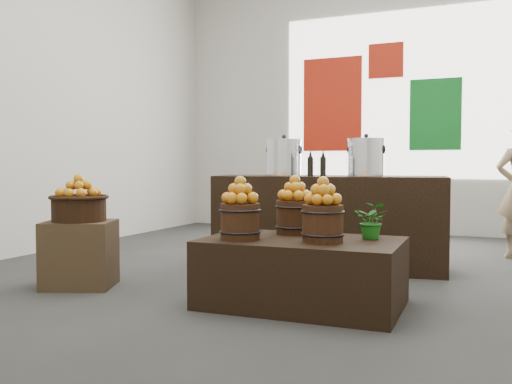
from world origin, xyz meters
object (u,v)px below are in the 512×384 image
at_px(stock_pot_left, 284,158).
at_px(stock_pot_center, 366,158).
at_px(wicker_basket, 79,209).
at_px(crate, 80,254).
at_px(counter, 329,222).
at_px(display_table, 302,272).

xyz_separation_m(stock_pot_left, stock_pot_center, (0.79, 0.13, 0.00)).
bearing_deg(stock_pot_left, wicker_basket, -126.33).
distance_m(crate, wicker_basket, 0.37).
relative_size(crate, counter, 0.25).
bearing_deg(stock_pot_left, stock_pot_center, 9.37).
xyz_separation_m(display_table, stock_pot_center, (0.09, 1.57, 0.83)).
height_order(counter, stock_pot_left, stock_pot_left).
distance_m(crate, stock_pot_center, 2.74).
bearing_deg(wicker_basket, counter, 45.95).
xyz_separation_m(display_table, stock_pot_left, (-0.70, 1.44, 0.83)).
xyz_separation_m(crate, wicker_basket, (0.00, 0.00, 0.37)).
distance_m(counter, stock_pot_left, 0.76).
distance_m(wicker_basket, stock_pot_center, 2.65).
xyz_separation_m(crate, counter, (1.62, 1.68, 0.18)).
distance_m(wicker_basket, stock_pot_left, 2.03).
distance_m(counter, stock_pot_center, 0.71).
height_order(crate, counter, counter).
xyz_separation_m(wicker_basket, stock_pot_center, (1.97, 1.73, 0.42)).
bearing_deg(counter, stock_pot_left, 180.00).
bearing_deg(stock_pot_center, crate, -138.60).
relative_size(display_table, stock_pot_left, 4.11).
xyz_separation_m(wicker_basket, counter, (1.62, 1.68, -0.20)).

